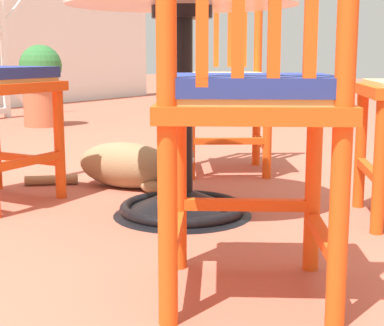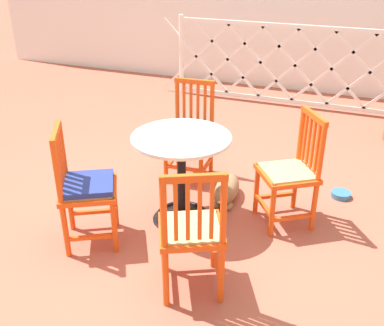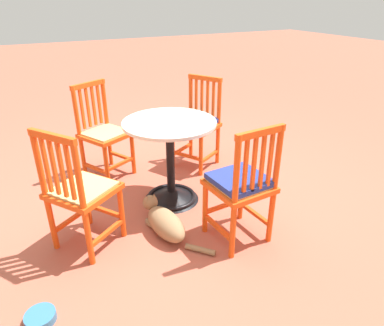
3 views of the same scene
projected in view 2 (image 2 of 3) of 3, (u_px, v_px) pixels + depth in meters
name	position (u px, v px, depth m)	size (l,w,h in m)	color
ground_plane	(179.00, 220.00, 3.69)	(24.00, 24.00, 0.00)	#AD5642
lattice_fence_panel	(295.00, 65.00, 5.96)	(3.80, 0.06, 1.12)	white
cafe_table	(182.00, 188.00, 3.59)	(0.76, 0.76, 0.73)	black
orange_chair_facing_out	(290.00, 173.00, 3.50)	(0.56, 0.56, 0.91)	#E04C14
orange_chair_at_corner	(190.00, 133.00, 4.19)	(0.43, 0.43, 0.91)	#E04C14
orange_chair_tucked_in	(85.00, 189.00, 3.25)	(0.55, 0.55, 0.91)	#E04C14
orange_chair_near_fence	(192.00, 233.00, 2.79)	(0.54, 0.54, 0.91)	#E04C14
tabby_cat	(226.00, 191.00, 3.93)	(0.35, 0.71, 0.23)	#8E704C
pet_water_bowl	(341.00, 194.00, 4.01)	(0.17, 0.17, 0.05)	teal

